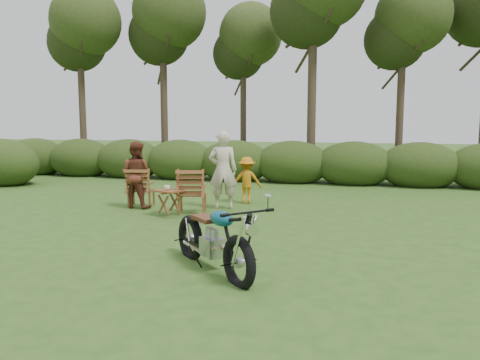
% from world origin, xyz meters
% --- Properties ---
extents(ground, '(80.00, 80.00, 0.00)m').
position_xyz_m(ground, '(0.00, 0.00, 0.00)').
color(ground, '#294918').
rests_on(ground, ground).
extents(tree_line, '(22.52, 11.62, 8.14)m').
position_xyz_m(tree_line, '(0.50, 9.74, 3.81)').
color(tree_line, '#34271C').
rests_on(tree_line, ground).
extents(motorcycle, '(1.94, 1.93, 1.13)m').
position_xyz_m(motorcycle, '(0.29, -0.60, 0.00)').
color(motorcycle, '#0C7F9C').
rests_on(motorcycle, ground).
extents(lawn_chair_right, '(0.83, 0.83, 0.99)m').
position_xyz_m(lawn_chair_right, '(-1.38, 3.11, 0.00)').
color(lawn_chair_right, '#5C3217').
rests_on(lawn_chair_right, ground).
extents(lawn_chair_left, '(0.75, 0.75, 0.92)m').
position_xyz_m(lawn_chair_left, '(-2.83, 3.56, 0.00)').
color(lawn_chair_left, brown).
rests_on(lawn_chair_left, ground).
extents(side_table, '(0.67, 0.62, 0.56)m').
position_xyz_m(side_table, '(-1.73, 2.64, 0.28)').
color(side_table, brown).
rests_on(side_table, ground).
extents(cup, '(0.15, 0.15, 0.10)m').
position_xyz_m(cup, '(-1.76, 2.63, 0.62)').
color(cup, beige).
rests_on(cup, side_table).
extents(adult_a, '(0.75, 0.60, 1.80)m').
position_xyz_m(adult_a, '(-0.87, 3.80, 0.00)').
color(adult_a, beige).
rests_on(adult_a, ground).
extents(adult_b, '(0.79, 0.64, 1.55)m').
position_xyz_m(adult_b, '(-2.86, 3.38, 0.00)').
color(adult_b, '#602B1B').
rests_on(adult_b, ground).
extents(child, '(0.82, 0.59, 1.15)m').
position_xyz_m(child, '(-0.51, 4.62, 0.00)').
color(child, '#BA7211').
rests_on(child, ground).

